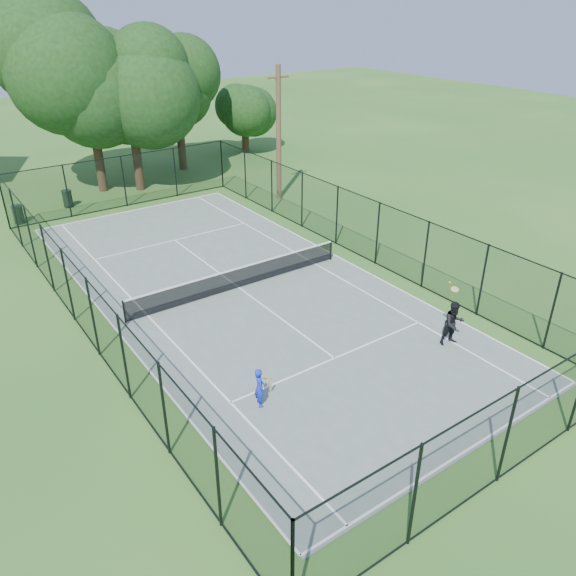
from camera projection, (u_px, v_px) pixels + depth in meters
ground at (239, 289)px, 23.90m from camera, size 120.00×120.00×0.00m
tennis_court at (239, 288)px, 23.89m from camera, size 11.00×24.00×0.06m
tennis_net at (239, 277)px, 23.64m from camera, size 10.08×0.08×0.95m
fence at (238, 257)px, 23.21m from camera, size 13.10×26.10×3.00m
tree_near_left at (87, 85)px, 32.97m from camera, size 8.02×8.02×10.47m
tree_near_mid at (130, 101)px, 33.63m from camera, size 6.83×6.83×8.93m
tree_near_right at (177, 94)px, 38.02m from camera, size 5.89×5.89×8.13m
tree_far_right at (244, 110)px, 43.42m from camera, size 3.96×3.96×5.24m
trash_bin_left at (18, 214)px, 30.55m from camera, size 0.58×0.58×1.01m
trash_bin_right at (68, 199)px, 32.95m from camera, size 0.58×0.58×1.00m
utility_pole at (279, 134)px, 32.79m from camera, size 1.40×0.30×7.73m
player_blue at (260, 387)px, 16.77m from camera, size 0.80×0.54×1.30m
player_black at (454, 323)px, 19.70m from camera, size 0.95×1.03×2.17m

